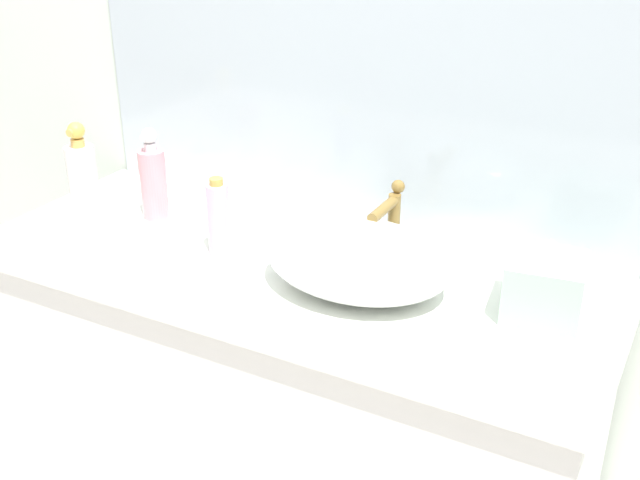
% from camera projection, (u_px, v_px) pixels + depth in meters
% --- Properties ---
extents(bathroom_wall_rear, '(6.00, 0.06, 2.60)m').
position_uv_depth(bathroom_wall_rear, '(375.00, 39.00, 1.67)').
color(bathroom_wall_rear, silver).
rests_on(bathroom_wall_rear, ground).
extents(vanity_counter, '(1.33, 0.53, 0.90)m').
position_uv_depth(vanity_counter, '(292.00, 436.00, 1.82)').
color(vanity_counter, silver).
rests_on(vanity_counter, ground).
extents(sink_basin, '(0.37, 0.28, 0.12)m').
position_uv_depth(sink_basin, '(358.00, 259.00, 1.51)').
color(sink_basin, white).
rests_on(sink_basin, vanity_counter).
extents(faucet, '(0.03, 0.14, 0.16)m').
position_uv_depth(faucet, '(391.00, 214.00, 1.61)').
color(faucet, olive).
rests_on(faucet, vanity_counter).
extents(soap_dispenser, '(0.06, 0.06, 0.21)m').
position_uv_depth(soap_dispenser, '(153.00, 180.00, 1.79)').
color(soap_dispenser, pink).
rests_on(soap_dispenser, vanity_counter).
extents(lotion_bottle, '(0.05, 0.05, 0.17)m').
position_uv_depth(lotion_bottle, '(218.00, 219.00, 1.63)').
color(lotion_bottle, '#CEACCF').
rests_on(lotion_bottle, vanity_counter).
extents(perfume_bottle, '(0.07, 0.07, 0.23)m').
position_uv_depth(perfume_bottle, '(83.00, 179.00, 1.78)').
color(perfume_bottle, silver).
rests_on(perfume_bottle, vanity_counter).
extents(tissue_box, '(0.15, 0.15, 0.15)m').
position_uv_depth(tissue_box, '(545.00, 283.00, 1.41)').
color(tissue_box, '#A8C4B2').
rests_on(tissue_box, vanity_counter).
extents(candle_jar, '(0.06, 0.06, 0.04)m').
position_uv_depth(candle_jar, '(192.00, 223.00, 1.76)').
color(candle_jar, silver).
rests_on(candle_jar, vanity_counter).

